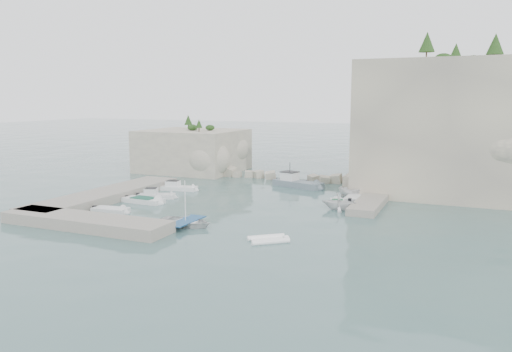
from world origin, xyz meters
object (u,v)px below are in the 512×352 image
at_px(inflatable_dinghy, 268,241).
at_px(tender_east_c, 354,200).
at_px(tender_east_a, 339,209).
at_px(work_boat, 298,187).
at_px(motorboat_a, 178,190).
at_px(tender_east_d, 356,197).
at_px(motorboat_c, 144,203).
at_px(rowboat, 186,226).
at_px(motorboat_e, 111,213).
at_px(tender_east_b, 338,206).
at_px(motorboat_b, 157,198).

xyz_separation_m(inflatable_dinghy, tender_east_c, (2.98, 21.03, 0.00)).
height_order(tender_east_a, work_boat, work_boat).
height_order(motorboat_a, inflatable_dinghy, motorboat_a).
distance_m(tender_east_c, tender_east_d, 1.56).
bearing_deg(motorboat_a, inflatable_dinghy, -51.03).
xyz_separation_m(motorboat_c, tender_east_d, (22.64, 13.23, 0.00)).
bearing_deg(rowboat, inflatable_dinghy, -99.24).
bearing_deg(rowboat, tender_east_a, -40.91).
height_order(tender_east_c, tender_east_d, tender_east_d).
relative_size(inflatable_dinghy, tender_east_a, 0.98).
bearing_deg(motorboat_e, tender_east_c, 31.76).
bearing_deg(motorboat_c, tender_east_b, 21.62).
relative_size(motorboat_c, tender_east_c, 1.06).
xyz_separation_m(tender_east_a, tender_east_b, (-0.62, 1.77, 0.00)).
distance_m(motorboat_b, tender_east_d, 24.98).
xyz_separation_m(motorboat_b, tender_east_b, (21.87, 4.53, 0.00)).
distance_m(motorboat_b, motorboat_c, 2.81).
height_order(motorboat_a, tender_east_d, tender_east_d).
bearing_deg(work_boat, tender_east_a, -36.49).
bearing_deg(motorboat_a, tender_east_c, -2.28).
height_order(motorboat_b, motorboat_e, motorboat_b).
bearing_deg(tender_east_b, motorboat_b, 84.43).
relative_size(motorboat_b, inflatable_dinghy, 1.34).
bearing_deg(tender_east_a, motorboat_a, 75.02).
distance_m(rowboat, work_boat, 25.13).
bearing_deg(tender_east_a, tender_east_b, 12.02).
height_order(tender_east_b, tender_east_c, same).
relative_size(tender_east_c, work_boat, 0.65).
height_order(motorboat_b, tender_east_d, tender_east_d).
height_order(motorboat_e, tender_east_a, tender_east_a).
bearing_deg(motorboat_e, motorboat_c, 83.51).
relative_size(motorboat_b, tender_east_a, 1.31).
distance_m(motorboat_c, motorboat_a, 8.67).
bearing_deg(motorboat_c, motorboat_e, -87.81).
bearing_deg(tender_east_c, motorboat_c, 117.55).
bearing_deg(work_boat, inflatable_dinghy, -60.06).
xyz_separation_m(tender_east_a, work_boat, (-8.81, 11.82, 0.00)).
distance_m(tender_east_b, work_boat, 12.96).
bearing_deg(motorboat_b, tender_east_a, -15.26).
relative_size(tender_east_a, tender_east_d, 0.89).
bearing_deg(rowboat, motorboat_a, 35.78).
bearing_deg(motorboat_e, motorboat_b, 84.16).
bearing_deg(inflatable_dinghy, tender_east_b, 44.22).
bearing_deg(tender_east_d, rowboat, 132.88).
bearing_deg(inflatable_dinghy, motorboat_e, 130.97).
height_order(motorboat_c, work_boat, work_boat).
distance_m(motorboat_c, rowboat, 12.87).
relative_size(motorboat_e, tender_east_a, 1.14).
relative_size(rowboat, tender_east_b, 1.22).
bearing_deg(motorboat_e, tender_east_b, 25.42).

